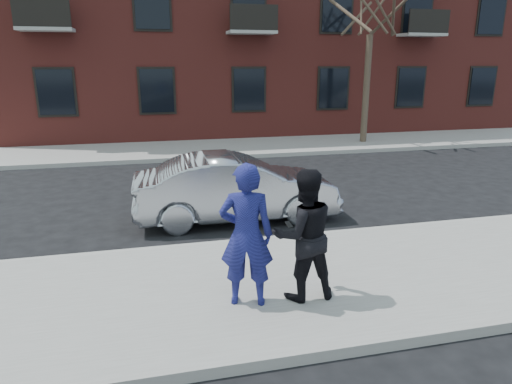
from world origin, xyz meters
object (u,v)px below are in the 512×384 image
object	(u,v)px
street_tree	(372,2)
silver_sedan	(236,188)
man_peacoat	(304,235)
man_hoodie	(246,235)

from	to	relation	value
street_tree	silver_sedan	distance (m)	11.53
street_tree	man_peacoat	size ratio (longest dim) A/B	3.69
man_hoodie	man_peacoat	world-z (taller)	man_hoodie
man_hoodie	man_peacoat	distance (m)	0.80
silver_sedan	man_peacoat	distance (m)	3.85
silver_sedan	man_hoodie	size ratio (longest dim) A/B	2.21
street_tree	man_peacoat	distance (m)	14.22
man_hoodie	man_peacoat	xyz separation A→B (m)	(0.79, -0.02, -0.06)
silver_sedan	man_peacoat	world-z (taller)	man_peacoat
street_tree	man_hoodie	world-z (taller)	street_tree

